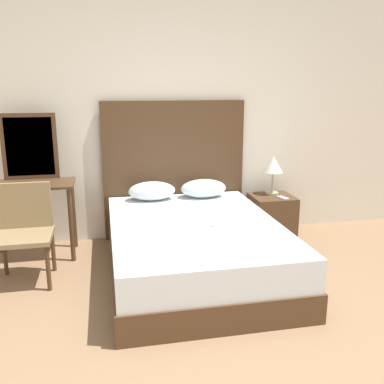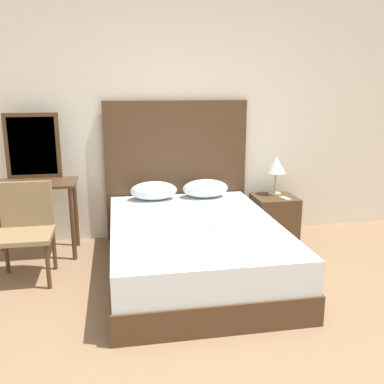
% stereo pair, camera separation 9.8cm
% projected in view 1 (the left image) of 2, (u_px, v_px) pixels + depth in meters
% --- Properties ---
extents(wall_back, '(10.00, 0.06, 2.70)m').
position_uv_depth(wall_back, '(166.00, 115.00, 4.64)').
color(wall_back, silver).
rests_on(wall_back, ground_plane).
extents(bed, '(1.49, 2.08, 0.49)m').
position_uv_depth(bed, '(194.00, 248.00, 3.84)').
color(bed, '#4C331E').
rests_on(bed, ground_plane).
extents(headboard, '(1.56, 0.05, 1.51)m').
position_uv_depth(headboard, '(174.00, 170.00, 4.73)').
color(headboard, '#4C331E').
rests_on(headboard, ground_plane).
extents(pillow_left, '(0.49, 0.31, 0.19)m').
position_uv_depth(pillow_left, '(152.00, 191.00, 4.50)').
color(pillow_left, silver).
rests_on(pillow_left, bed).
extents(pillow_right, '(0.49, 0.31, 0.19)m').
position_uv_depth(pillow_right, '(203.00, 188.00, 4.61)').
color(pillow_right, silver).
rests_on(pillow_right, bed).
extents(phone_on_bed, '(0.16, 0.15, 0.01)m').
position_uv_depth(phone_on_bed, '(217.00, 224.00, 3.71)').
color(phone_on_bed, '#B7B7BC').
rests_on(phone_on_bed, bed).
extents(nightstand, '(0.46, 0.44, 0.48)m').
position_uv_depth(nightstand, '(272.00, 216.00, 4.80)').
color(nightstand, '#4C331E').
rests_on(nightstand, ground_plane).
extents(table_lamp, '(0.22, 0.22, 0.43)m').
position_uv_depth(table_lamp, '(273.00, 166.00, 4.75)').
color(table_lamp, tan).
rests_on(table_lamp, nightstand).
extents(phone_on_nightstand, '(0.11, 0.16, 0.01)m').
position_uv_depth(phone_on_nightstand, '(283.00, 198.00, 4.65)').
color(phone_on_nightstand, '#B7B7BC').
rests_on(phone_on_nightstand, nightstand).
extents(vanity_desk, '(0.83, 0.46, 0.75)m').
position_uv_depth(vanity_desk, '(31.00, 198.00, 4.15)').
color(vanity_desk, '#4C331E').
rests_on(vanity_desk, ground_plane).
extents(vanity_mirror, '(0.53, 0.03, 0.66)m').
position_uv_depth(vanity_mirror, '(30.00, 147.00, 4.23)').
color(vanity_mirror, '#4C331E').
rests_on(vanity_mirror, vanity_desk).
extents(chair, '(0.48, 0.46, 0.84)m').
position_uv_depth(chair, '(24.00, 227.00, 3.69)').
color(chair, olive).
rests_on(chair, ground_plane).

